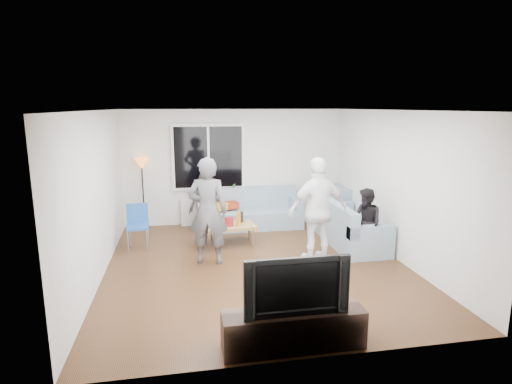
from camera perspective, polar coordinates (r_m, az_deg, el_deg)
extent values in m
cube|color=#56351C|center=(7.22, 0.08, -10.13)|extent=(5.00, 5.50, 0.04)
cube|color=white|center=(6.70, 0.08, 11.33)|extent=(5.00, 5.50, 0.04)
cube|color=silver|center=(9.54, -2.94, 3.47)|extent=(5.00, 0.04, 2.60)
cube|color=silver|center=(4.23, 6.94, -7.19)|extent=(5.00, 0.04, 2.60)
cube|color=silver|center=(6.85, -21.12, -0.57)|extent=(0.04, 5.50, 2.60)
cube|color=silver|center=(7.70, 18.87, 0.86)|extent=(0.04, 5.50, 2.60)
cube|color=white|center=(9.37, -6.55, 4.80)|extent=(1.62, 0.06, 1.47)
cube|color=black|center=(9.33, -6.53, 4.77)|extent=(1.50, 0.02, 1.35)
cube|color=white|center=(9.32, -6.53, 4.76)|extent=(0.05, 0.03, 1.35)
cube|color=silver|center=(9.55, -6.36, -2.63)|extent=(1.30, 0.12, 0.62)
imported|color=#2E692A|center=(9.47, -3.27, 0.23)|extent=(0.22, 0.19, 0.33)
imported|color=white|center=(9.42, -8.72, -0.39)|extent=(0.19, 0.19, 0.18)
cube|color=gray|center=(9.76, 10.50, -1.76)|extent=(0.85, 0.85, 0.85)
cube|color=orange|center=(9.13, -5.16, -1.99)|extent=(0.48, 0.46, 0.14)
cube|color=#9C2A16|center=(9.23, -3.64, -1.81)|extent=(0.40, 0.35, 0.13)
cube|color=tan|center=(8.16, -4.11, -5.90)|extent=(1.17, 0.74, 0.40)
cylinder|color=maroon|center=(8.02, -3.74, -4.09)|extent=(0.17, 0.17, 0.17)
imported|color=#4E4E53|center=(7.09, -6.62, -2.62)|extent=(0.75, 0.58, 1.84)
imported|color=white|center=(7.17, 8.53, -2.54)|extent=(1.13, 0.60, 1.83)
imported|color=black|center=(7.72, 14.88, -4.08)|extent=(0.59, 0.69, 1.23)
imported|color=black|center=(9.13, -6.86, -1.27)|extent=(0.90, 0.67, 1.25)
cube|color=#322019|center=(4.91, 5.15, -18.23)|extent=(1.60, 0.40, 0.44)
imported|color=black|center=(4.66, 5.28, -12.31)|extent=(1.16, 0.15, 0.67)
cylinder|color=orange|center=(8.03, -2.38, -3.70)|extent=(0.07, 0.07, 0.27)
cylinder|color=black|center=(8.25, -1.98, -3.45)|extent=(0.07, 0.07, 0.22)
cylinder|color=#DF410D|center=(8.13, -6.35, -3.82)|extent=(0.07, 0.07, 0.20)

